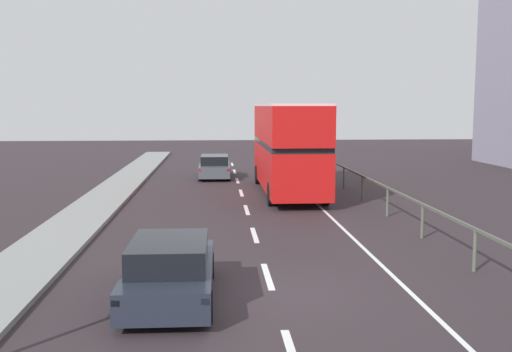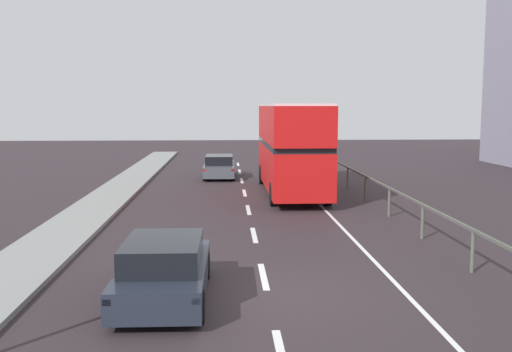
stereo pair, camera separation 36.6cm
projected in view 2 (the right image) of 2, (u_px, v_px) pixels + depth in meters
ground_plane at (267, 295)px, 13.39m from camera, size 73.74×120.00×0.10m
lane_paint_markings at (300, 219)px, 22.17m from camera, size 3.26×46.00×0.01m
bridge_side_railing at (389, 193)px, 22.48m from camera, size 0.10×42.00×1.13m
double_decker_bus_red at (291, 146)px, 28.27m from camera, size 2.64×10.17×4.31m
hatchback_car_near at (164, 270)px, 12.88m from camera, size 1.90×4.38×1.36m
sedan_car_ahead at (219, 167)px, 34.75m from camera, size 1.85×4.38×1.34m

